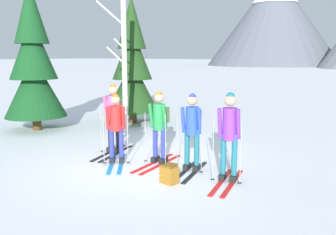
{
  "coord_description": "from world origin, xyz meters",
  "views": [
    {
      "loc": [
        4.77,
        -6.59,
        2.49
      ],
      "look_at": [
        0.27,
        0.54,
        1.05
      ],
      "focal_mm": 39.26,
      "sensor_mm": 36.0,
      "label": 1
    }
  ],
  "objects": [
    {
      "name": "skier_in_blue",
      "position": [
        1.1,
        0.2,
        0.95
      ],
      "size": [
        0.61,
        1.6,
        1.69
      ],
      "color": "black",
      "rests_on": "ground"
    },
    {
      "name": "pine_tree_mid",
      "position": [
        -5.4,
        1.29,
        2.21
      ],
      "size": [
        2.0,
        2.0,
        4.83
      ],
      "color": "#51381E",
      "rests_on": "ground"
    },
    {
      "name": "skier_in_pink",
      "position": [
        -1.31,
        0.46,
        1.01
      ],
      "size": [
        0.67,
        1.74,
        1.78
      ],
      "color": "black",
      "rests_on": "ground"
    },
    {
      "name": "skier_in_purple",
      "position": [
        2.04,
        -0.01,
        1.01
      ],
      "size": [
        0.61,
        1.71,
        1.78
      ],
      "color": "red",
      "rests_on": "ground"
    },
    {
      "name": "pine_tree_near",
      "position": [
        -3.48,
        4.05,
        2.09
      ],
      "size": [
        1.89,
        1.89,
        4.57
      ],
      "color": "#51381E",
      "rests_on": "ground"
    },
    {
      "name": "skier_in_green",
      "position": [
        0.19,
        0.3,
        0.94
      ],
      "size": [
        0.61,
        1.76,
        1.68
      ],
      "color": "red",
      "rests_on": "ground"
    },
    {
      "name": "backpack_on_snow_front",
      "position": [
        1.11,
        -0.74,
        0.19
      ],
      "size": [
        0.36,
        0.3,
        0.38
      ],
      "color": "#99661E",
      "rests_on": "ground"
    },
    {
      "name": "ground_plane",
      "position": [
        0.0,
        0.0,
        0.0
      ],
      "size": [
        400.0,
        400.0,
        0.0
      ],
      "primitive_type": "plane",
      "color": "white"
    },
    {
      "name": "skier_in_red",
      "position": [
        -0.65,
        -0.24,
        0.88
      ],
      "size": [
        1.18,
        1.49,
        1.62
      ],
      "color": "#1E84D1",
      "rests_on": "ground"
    },
    {
      "name": "birch_tree_tall",
      "position": [
        -2.54,
        2.42,
        2.19
      ],
      "size": [
        0.73,
        0.71,
        4.26
      ],
      "color": "silver",
      "rests_on": "ground"
    }
  ]
}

